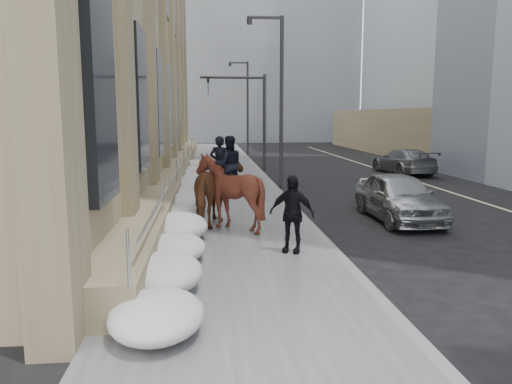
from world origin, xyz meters
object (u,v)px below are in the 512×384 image
pedestrian (292,214)px  car_grey (403,161)px  mounted_horse_left (218,188)px  mounted_horse_right (229,189)px  car_silver (398,197)px

pedestrian → car_grey: bearing=84.2°
mounted_horse_left → car_grey: 17.69m
mounted_horse_right → car_grey: 17.94m
car_silver → car_grey: car_silver is taller
mounted_horse_left → mounted_horse_right: (0.33, -0.59, 0.06)m
car_silver → car_grey: (5.34, 12.91, -0.05)m
mounted_horse_left → car_silver: size_ratio=0.60×
pedestrian → car_silver: pedestrian is taller
mounted_horse_left → mounted_horse_right: bearing=133.5°
mounted_horse_left → car_silver: 6.10m
car_silver → car_grey: 13.97m
pedestrian → car_silver: 5.85m
pedestrian → mounted_horse_left: bearing=141.6°
pedestrian → car_silver: bearing=66.6°
mounted_horse_left → car_grey: (11.39, 13.52, -0.52)m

